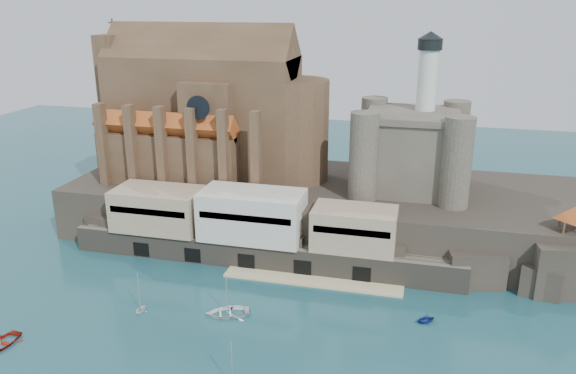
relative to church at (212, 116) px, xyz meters
The scene contains 11 objects.
ground 53.14m from the church, 60.03° to the right, with size 300.00×300.00×0.00m, color #17464E.
promontory 29.58m from the church, ahead, with size 100.00×36.00×10.00m.
quay 28.37m from the church, 53.41° to the right, with size 70.00×12.00×13.05m.
church is the anchor object (origin of this frame).
castle_keep 40.39m from the church, ahead, with size 21.20×21.20×29.30m.
rock_outcrop 70.41m from the church, 13.61° to the right, with size 14.50×10.50×8.70m.
pavilion 68.65m from the church, 13.48° to the right, with size 6.40×6.40×5.40m.
boat_0 57.63m from the church, 102.20° to the right, with size 4.32×1.25×6.05m, color #A21509.
boat_4 45.26m from the church, 85.69° to the right, with size 2.30×1.40×2.66m, color white.
boat_6 45.93m from the church, 66.69° to the right, with size 4.70×1.36×6.58m, color white.
boat_7 59.19m from the church, 35.53° to the right, with size 2.61×1.59×3.03m, color navy.
Camera 1 is at (18.42, -64.08, 44.65)m, focal length 35.00 mm.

